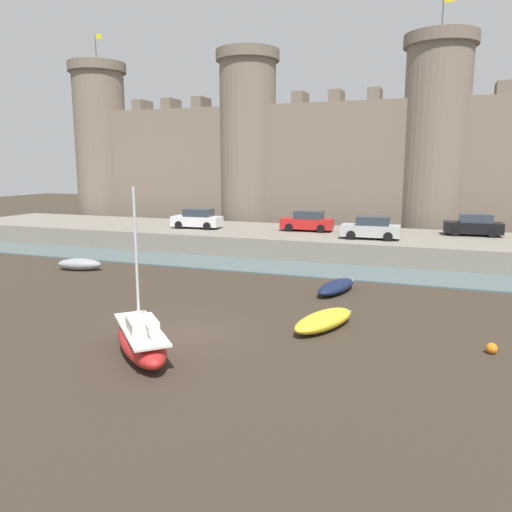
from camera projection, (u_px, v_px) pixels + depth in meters
The scene contains 13 objects.
ground_plane at pixel (180, 334), 20.05m from camera, with size 160.00×160.00×0.00m, color #382D23.
water_channel at pixel (282, 267), 32.92m from camera, with size 80.00×4.50×0.10m, color slate.
quay_road at pixel (309, 241), 39.49m from camera, with size 64.74×10.00×1.51m, color gray.
castle at pixel (335, 154), 46.88m from camera, with size 58.92×6.18×20.61m.
rowboat_midflat_left at pixel (80, 264), 32.28m from camera, with size 3.06×1.76×0.76m.
rowboat_midflat_centre at pixel (324, 320), 20.68m from camera, with size 2.55×3.96×0.71m.
sailboat_foreground_left at pixel (141, 339), 17.71m from camera, with size 4.40×4.49×5.98m.
rowboat_midflat_right at pixel (336, 286), 26.53m from camera, with size 2.01×3.84×0.65m.
mooring_buoy_off_centre at pixel (492, 348), 17.95m from camera, with size 0.40×0.40×0.40m, color orange.
car_quay_centre_east at pixel (197, 219), 41.53m from camera, with size 4.17×2.01×1.62m.
car_quay_west at pixel (474, 225), 37.21m from camera, with size 4.17×2.01×1.62m.
car_quay_east at pixel (307, 221), 39.82m from camera, with size 4.17×2.01×1.62m.
car_quay_centre_west at pixel (371, 228), 35.50m from camera, with size 4.17×2.01×1.62m.
Camera 1 is at (9.49, -16.93, 6.69)m, focal length 35.00 mm.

